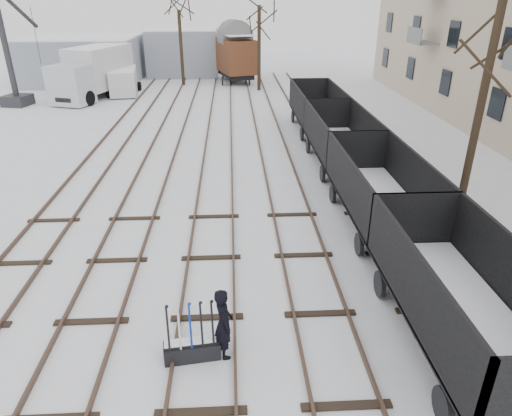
{
  "coord_description": "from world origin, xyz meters",
  "views": [
    {
      "loc": [
        0.76,
        -9.67,
        7.76
      ],
      "look_at": [
        1.52,
        4.2,
        1.2
      ],
      "focal_mm": 32.0,
      "sensor_mm": 36.0,
      "label": 1
    }
  ],
  "objects_px": {
    "panel_van": "(124,81)",
    "worker": "(224,323)",
    "box_van_wagon": "(235,54)",
    "freight_wagon_a": "(460,311)",
    "lorry": "(94,72)",
    "ground_frame": "(192,348)",
    "crane": "(13,74)"
  },
  "relations": [
    {
      "from": "panel_van",
      "to": "worker",
      "type": "bearing_deg",
      "value": -82.77
    },
    {
      "from": "box_van_wagon",
      "to": "freight_wagon_a",
      "type": "bearing_deg",
      "value": -98.21
    },
    {
      "from": "worker",
      "to": "box_van_wagon",
      "type": "relative_size",
      "value": 0.29
    },
    {
      "from": "lorry",
      "to": "panel_van",
      "type": "height_order",
      "value": "lorry"
    },
    {
      "from": "ground_frame",
      "to": "panel_van",
      "type": "xyz_separation_m",
      "value": [
        -7.93,
        31.38,
        0.8
      ]
    },
    {
      "from": "box_van_wagon",
      "to": "panel_van",
      "type": "distance_m",
      "value": 10.99
    },
    {
      "from": "ground_frame",
      "to": "freight_wagon_a",
      "type": "height_order",
      "value": "freight_wagon_a"
    },
    {
      "from": "ground_frame",
      "to": "freight_wagon_a",
      "type": "distance_m",
      "value": 6.32
    },
    {
      "from": "box_van_wagon",
      "to": "crane",
      "type": "relative_size",
      "value": 0.71
    },
    {
      "from": "box_van_wagon",
      "to": "lorry",
      "type": "distance_m",
      "value": 13.27
    },
    {
      "from": "ground_frame",
      "to": "panel_van",
      "type": "distance_m",
      "value": 32.38
    },
    {
      "from": "crane",
      "to": "box_van_wagon",
      "type": "bearing_deg",
      "value": 41.27
    },
    {
      "from": "ground_frame",
      "to": "box_van_wagon",
      "type": "relative_size",
      "value": 0.24
    },
    {
      "from": "freight_wagon_a",
      "to": "box_van_wagon",
      "type": "bearing_deg",
      "value": 97.38
    },
    {
      "from": "freight_wagon_a",
      "to": "panel_van",
      "type": "bearing_deg",
      "value": 114.43
    },
    {
      "from": "panel_van",
      "to": "box_van_wagon",
      "type": "bearing_deg",
      "value": 21.55
    },
    {
      "from": "worker",
      "to": "lorry",
      "type": "bearing_deg",
      "value": 5.66
    },
    {
      "from": "ground_frame",
      "to": "lorry",
      "type": "distance_m",
      "value": 31.77
    },
    {
      "from": "lorry",
      "to": "ground_frame",
      "type": "bearing_deg",
      "value": -53.1
    },
    {
      "from": "ground_frame",
      "to": "worker",
      "type": "height_order",
      "value": "worker"
    },
    {
      "from": "box_van_wagon",
      "to": "panel_van",
      "type": "bearing_deg",
      "value": -165.76
    },
    {
      "from": "ground_frame",
      "to": "freight_wagon_a",
      "type": "relative_size",
      "value": 0.23
    },
    {
      "from": "worker",
      "to": "crane",
      "type": "bearing_deg",
      "value": 16.11
    },
    {
      "from": "panel_van",
      "to": "crane",
      "type": "distance_m",
      "value": 8.24
    },
    {
      "from": "ground_frame",
      "to": "panel_van",
      "type": "height_order",
      "value": "panel_van"
    },
    {
      "from": "lorry",
      "to": "crane",
      "type": "relative_size",
      "value": 1.02
    },
    {
      "from": "panel_van",
      "to": "freight_wagon_a",
      "type": "bearing_deg",
      "value": -73.85
    },
    {
      "from": "worker",
      "to": "panel_van",
      "type": "xyz_separation_m",
      "value": [
        -8.68,
        31.28,
        0.18
      ]
    },
    {
      "from": "box_van_wagon",
      "to": "panel_van",
      "type": "relative_size",
      "value": 1.26
    },
    {
      "from": "crane",
      "to": "worker",
      "type": "bearing_deg",
      "value": -47.46
    },
    {
      "from": "crane",
      "to": "panel_van",
      "type": "bearing_deg",
      "value": 39.83
    },
    {
      "from": "lorry",
      "to": "crane",
      "type": "bearing_deg",
      "value": -135.92
    }
  ]
}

